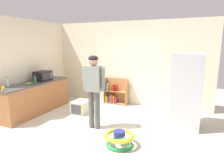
# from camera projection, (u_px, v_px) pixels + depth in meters

# --- Properties ---
(ground_plane) EXTENTS (12.00, 12.00, 0.00)m
(ground_plane) POSITION_uv_depth(u_px,v_px,m) (97.00, 130.00, 4.70)
(ground_plane) COLOR beige
(ground_plane) RESTS_ON ground
(back_wall) EXTENTS (5.20, 0.06, 2.70)m
(back_wall) POSITION_uv_depth(u_px,v_px,m) (130.00, 64.00, 6.52)
(back_wall) COLOR beige
(back_wall) RESTS_ON ground
(left_side_wall) EXTENTS (0.06, 2.99, 2.70)m
(left_side_wall) POSITION_uv_depth(u_px,v_px,m) (33.00, 65.00, 6.18)
(left_side_wall) COLOR beige
(left_side_wall) RESTS_ON ground
(kitchen_counter) EXTENTS (0.65, 2.31, 0.90)m
(kitchen_counter) POSITION_uv_depth(u_px,v_px,m) (36.00, 98.00, 5.80)
(kitchen_counter) COLOR #9E623A
(kitchen_counter) RESTS_ON ground
(refrigerator) EXTENTS (0.73, 0.68, 1.78)m
(refrigerator) POSITION_uv_depth(u_px,v_px,m) (186.00, 91.00, 4.72)
(refrigerator) COLOR #B7BABF
(refrigerator) RESTS_ON ground
(bookshelf) EXTENTS (0.80, 0.28, 0.85)m
(bookshelf) POSITION_uv_depth(u_px,v_px,m) (115.00, 93.00, 6.72)
(bookshelf) COLOR #B57C4C
(bookshelf) RESTS_ON ground
(standing_person) EXTENTS (0.57, 0.23, 1.74)m
(standing_person) POSITION_uv_depth(u_px,v_px,m) (94.00, 85.00, 4.59)
(standing_person) COLOR #565553
(standing_person) RESTS_ON ground
(baby_walker) EXTENTS (0.60, 0.60, 0.32)m
(baby_walker) POSITION_uv_depth(u_px,v_px,m) (119.00, 138.00, 3.93)
(baby_walker) COLOR #24924B
(baby_walker) RESTS_ON ground
(pet_carrier) EXTENTS (0.42, 0.55, 0.36)m
(pet_carrier) POSITION_uv_depth(u_px,v_px,m) (81.00, 107.00, 5.82)
(pet_carrier) COLOR beige
(pet_carrier) RESTS_ON ground
(microwave) EXTENTS (0.37, 0.48, 0.28)m
(microwave) POSITION_uv_depth(u_px,v_px,m) (43.00, 76.00, 6.01)
(microwave) COLOR black
(microwave) RESTS_ON kitchen_counter
(banana_bunch) EXTENTS (0.12, 0.16, 0.04)m
(banana_bunch) POSITION_uv_depth(u_px,v_px,m) (29.00, 83.00, 5.42)
(banana_bunch) COLOR yellow
(banana_bunch) RESTS_ON kitchen_counter
(clear_bottle) EXTENTS (0.07, 0.07, 0.25)m
(clear_bottle) POSITION_uv_depth(u_px,v_px,m) (7.00, 83.00, 5.14)
(clear_bottle) COLOR silver
(clear_bottle) RESTS_ON kitchen_counter
(green_glass_bottle) EXTENTS (0.07, 0.07, 0.25)m
(green_glass_bottle) POSITION_uv_depth(u_px,v_px,m) (35.00, 80.00, 5.57)
(green_glass_bottle) COLOR #33753D
(green_glass_bottle) RESTS_ON kitchen_counter
(blue_cup) EXTENTS (0.08, 0.08, 0.09)m
(blue_cup) POSITION_uv_depth(u_px,v_px,m) (49.00, 77.00, 6.34)
(blue_cup) COLOR blue
(blue_cup) RESTS_ON kitchen_counter
(red_cup) EXTENTS (0.08, 0.08, 0.09)m
(red_cup) POSITION_uv_depth(u_px,v_px,m) (0.00, 87.00, 4.85)
(red_cup) COLOR red
(red_cup) RESTS_ON kitchen_counter
(yellow_cup) EXTENTS (0.08, 0.08, 0.09)m
(yellow_cup) POSITION_uv_depth(u_px,v_px,m) (3.00, 89.00, 4.73)
(yellow_cup) COLOR yellow
(yellow_cup) RESTS_ON kitchen_counter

